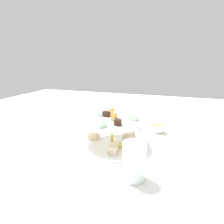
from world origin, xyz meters
TOP-DOWN VIEW (x-y plane):
  - ground_plane at (0.00, 0.00)m, footprint 2.40×2.40m
  - tiered_serving_stand at (0.00, 0.00)m, footprint 0.30×0.30m
  - water_glass_tall_right at (0.14, -0.21)m, footprint 0.07×0.07m
  - water_glass_short_left at (0.03, 0.25)m, footprint 0.06×0.06m
  - teacup_with_saucer at (0.16, 0.21)m, footprint 0.09×0.09m
  - butter_knife_left at (-0.22, -0.21)m, footprint 0.10×0.15m
  - butter_knife_right at (0.30, 0.04)m, footprint 0.03×0.17m
  - water_glass_mid_back at (-0.17, 0.14)m, footprint 0.06×0.06m

SIDE VIEW (x-z plane):
  - ground_plane at x=0.00m, z-range 0.00..0.00m
  - butter_knife_left at x=-0.22m, z-range 0.00..0.00m
  - butter_knife_right at x=0.30m, z-range 0.00..0.00m
  - teacup_with_saucer at x=0.16m, z-range 0.00..0.05m
  - water_glass_short_left at x=0.03m, z-range 0.00..0.08m
  - tiered_serving_stand at x=0.00m, z-range -0.03..0.13m
  - water_glass_mid_back at x=-0.17m, z-range 0.00..0.10m
  - water_glass_tall_right at x=0.14m, z-range 0.00..0.12m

